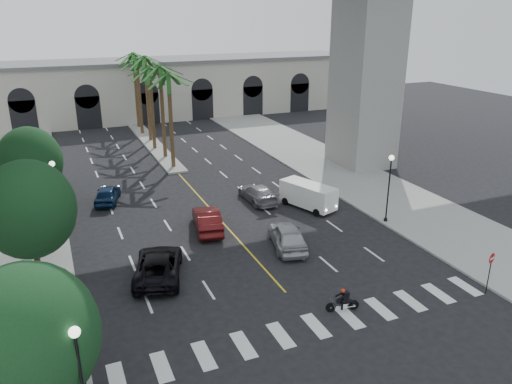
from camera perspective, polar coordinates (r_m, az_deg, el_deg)
name	(u,v)px	position (r m, az deg, el deg)	size (l,w,h in m)	color
ground	(302,311)	(27.74, 5.29, -13.35)	(140.00, 140.00, 0.00)	black
sidewalk_left	(7,244)	(38.54, -26.59, -5.36)	(8.00, 100.00, 0.15)	gray
sidewalk_right	(371,187)	(46.51, 12.97, 0.51)	(8.00, 100.00, 0.15)	gray
median	(153,144)	(61.23, -11.69, 5.34)	(2.00, 24.00, 0.20)	gray
pier_building	(126,90)	(76.87, -14.59, 11.24)	(71.00, 10.50, 8.50)	beige
palm_a	(168,78)	(49.92, -9.99, 12.72)	(3.20, 3.20, 10.30)	#47331E
palm_b	(160,71)	(53.79, -10.92, 13.47)	(3.20, 3.20, 10.60)	#47331E
palm_c	(149,71)	(57.67, -12.09, 13.35)	(3.20, 3.20, 10.10)	#47331E
palm_d	(145,61)	(61.57, -12.58, 14.40)	(3.20, 3.20, 10.90)	#47331E
palm_e	(137,62)	(65.49, -13.47, 14.25)	(3.20, 3.20, 10.40)	#47331E
palm_f	(133,57)	(69.44, -13.84, 14.75)	(3.20, 3.20, 10.70)	#47331E
street_tree_near	(28,338)	(20.64, -24.62, -14.92)	(5.20, 5.20, 6.89)	#382616
street_tree_mid	(29,209)	(32.23, -24.55, -1.83)	(5.44, 5.44, 7.21)	#382616
street_tree_far	(30,161)	(43.77, -24.42, 3.24)	(5.04, 5.04, 6.68)	#382616
lamp_post_left_near	(81,379)	(19.41, -19.33, -19.52)	(0.40, 0.40, 5.35)	black
lamp_post_left_far	(56,190)	(38.18, -21.92, 0.23)	(0.40, 0.40, 5.35)	black
lamp_post_right	(389,183)	(38.17, 14.97, 1.02)	(0.40, 0.40, 5.35)	black
traffic_signal_near	(81,352)	(21.83, -19.40, -16.90)	(0.25, 0.18, 3.65)	black
traffic_signal_far	(73,301)	(25.19, -20.15, -11.64)	(0.25, 0.18, 3.65)	black
motorcycle_rider	(344,301)	(27.71, 9.99, -12.14)	(1.83, 0.59, 1.34)	black
car_a	(287,236)	(33.98, 3.61, -5.03)	(1.99, 4.96, 1.69)	#ABACB0
car_b	(207,220)	(36.63, -5.60, -3.20)	(1.75, 5.02, 1.65)	#4C0F10
car_c	(158,265)	(30.88, -11.10, -8.22)	(2.64, 5.73, 1.59)	black
car_d	(258,193)	(42.01, 0.20, -0.15)	(2.01, 4.94, 1.43)	slate
car_e	(107,194)	(43.60, -16.63, -0.23)	(1.73, 4.29, 1.46)	#0F2446
cargo_van	(308,195)	(40.68, 6.01, -0.31)	(3.34, 5.13, 2.05)	white
pedestrian_a	(32,339)	(26.00, -24.21, -15.07)	(0.64, 0.42, 1.76)	black
do_not_enter_sign	(491,264)	(31.09, 25.25, -7.50)	(0.61, 0.22, 2.55)	black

